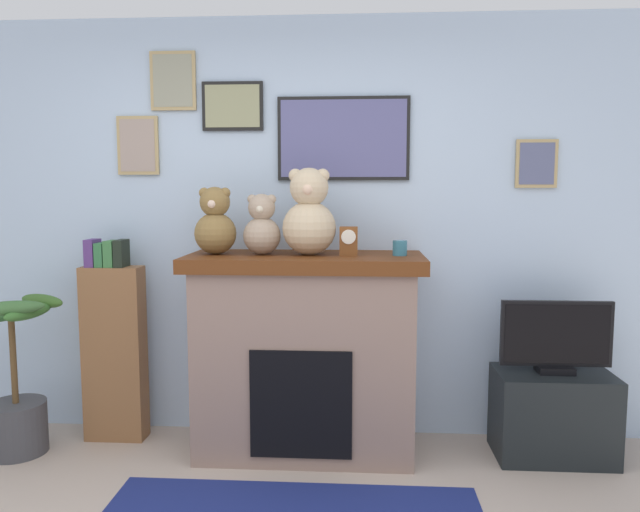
# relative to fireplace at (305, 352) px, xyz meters

# --- Properties ---
(back_wall) EXTENTS (5.20, 0.15, 2.60)m
(back_wall) POSITION_rel_fireplace_xyz_m (-0.19, 0.35, 0.71)
(back_wall) COLOR silver
(back_wall) RESTS_ON ground_plane
(fireplace) EXTENTS (1.36, 0.64, 1.18)m
(fireplace) POSITION_rel_fireplace_xyz_m (0.00, 0.00, 0.00)
(fireplace) COLOR gray
(fireplace) RESTS_ON ground_plane
(bookshelf) EXTENTS (0.37, 0.16, 1.25)m
(bookshelf) POSITION_rel_fireplace_xyz_m (-1.20, 0.09, -0.01)
(bookshelf) COLOR brown
(bookshelf) RESTS_ON ground_plane
(potted_plant) EXTENTS (0.59, 0.57, 0.94)m
(potted_plant) POSITION_rel_fireplace_xyz_m (-1.70, -0.15, -0.24)
(potted_plant) COLOR #3F3F44
(potted_plant) RESTS_ON ground_plane
(tv_stand) EXTENTS (0.66, 0.40, 0.50)m
(tv_stand) POSITION_rel_fireplace_xyz_m (1.44, -0.01, -0.34)
(tv_stand) COLOR black
(tv_stand) RESTS_ON ground_plane
(television) EXTENTS (0.63, 0.14, 0.42)m
(television) POSITION_rel_fireplace_xyz_m (1.44, -0.01, 0.11)
(television) COLOR black
(television) RESTS_ON tv_stand
(candle_jar) EXTENTS (0.08, 0.08, 0.09)m
(candle_jar) POSITION_rel_fireplace_xyz_m (0.54, -0.02, 0.62)
(candle_jar) COLOR teal
(candle_jar) RESTS_ON fireplace
(mantel_clock) EXTENTS (0.10, 0.08, 0.16)m
(mantel_clock) POSITION_rel_fireplace_xyz_m (0.25, -0.02, 0.66)
(mantel_clock) COLOR brown
(mantel_clock) RESTS_ON fireplace
(teddy_bear_cream) EXTENTS (0.24, 0.24, 0.39)m
(teddy_bear_cream) POSITION_rel_fireplace_xyz_m (-0.52, -0.02, 0.76)
(teddy_bear_cream) COLOR olive
(teddy_bear_cream) RESTS_ON fireplace
(teddy_bear_tan) EXTENTS (0.22, 0.22, 0.35)m
(teddy_bear_tan) POSITION_rel_fireplace_xyz_m (-0.25, -0.02, 0.74)
(teddy_bear_tan) COLOR tan
(teddy_bear_tan) RESTS_ON fireplace
(teddy_bear_grey) EXTENTS (0.31, 0.31, 0.50)m
(teddy_bear_grey) POSITION_rel_fireplace_xyz_m (0.02, -0.02, 0.81)
(teddy_bear_grey) COLOR #CAB390
(teddy_bear_grey) RESTS_ON fireplace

